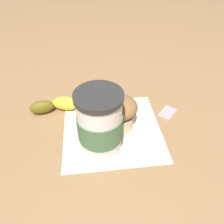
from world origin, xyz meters
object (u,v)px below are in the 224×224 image
object	(u,v)px
coffee_cup	(100,124)
banana	(77,106)
muffin	(120,112)
sugar_packet	(168,112)

from	to	relation	value
coffee_cup	banana	size ratio (longest dim) A/B	0.63
coffee_cup	muffin	bearing A→B (deg)	-41.56
muffin	coffee_cup	bearing A→B (deg)	138.44
coffee_cup	sugar_packet	xyz separation A→B (m)	(0.09, -0.18, -0.07)
muffin	sugar_packet	xyz separation A→B (m)	(0.03, -0.13, -0.04)
banana	sugar_packet	xyz separation A→B (m)	(-0.04, -0.23, -0.02)
coffee_cup	banana	world-z (taller)	coffee_cup
coffee_cup	sugar_packet	world-z (taller)	coffee_cup
sugar_packet	muffin	bearing A→B (deg)	101.03
coffee_cup	banana	xyz separation A→B (m)	(0.13, 0.05, -0.05)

